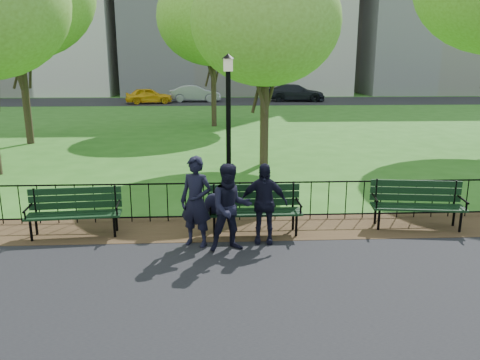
{
  "coord_description": "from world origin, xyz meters",
  "views": [
    {
      "loc": [
        -0.3,
        -7.97,
        3.47
      ],
      "look_at": [
        0.18,
        1.5,
        1.07
      ],
      "focal_mm": 35.0,
      "sensor_mm": 36.0,
      "label": 1
    }
  ],
  "objects_px": {
    "tree_near_e": "(266,22)",
    "person_right": "(263,203)",
    "lamppost": "(228,122)",
    "sedan_dark": "(296,93)",
    "tree_far_c": "(213,17)",
    "person_left": "(196,202)",
    "sedan_silver": "(195,93)",
    "taxi": "(149,96)",
    "park_bench_left_a": "(75,207)",
    "person_mid": "(231,208)",
    "park_bench_main": "(241,204)",
    "park_bench_right_a": "(417,199)"
  },
  "relations": [
    {
      "from": "tree_near_e",
      "to": "person_right",
      "type": "height_order",
      "value": "tree_near_e"
    },
    {
      "from": "park_bench_left_a",
      "to": "park_bench_right_a",
      "type": "height_order",
      "value": "park_bench_right_a"
    },
    {
      "from": "park_bench_main",
      "to": "taxi",
      "type": "height_order",
      "value": "taxi"
    },
    {
      "from": "lamppost",
      "to": "sedan_dark",
      "type": "height_order",
      "value": "lamppost"
    },
    {
      "from": "park_bench_main",
      "to": "sedan_silver",
      "type": "height_order",
      "value": "sedan_silver"
    },
    {
      "from": "person_mid",
      "to": "sedan_silver",
      "type": "relative_size",
      "value": 0.37
    },
    {
      "from": "park_bench_left_a",
      "to": "lamppost",
      "type": "bearing_deg",
      "value": 33.03
    },
    {
      "from": "person_left",
      "to": "person_mid",
      "type": "height_order",
      "value": "person_left"
    },
    {
      "from": "park_bench_right_a",
      "to": "taxi",
      "type": "distance_m",
      "value": 32.86
    },
    {
      "from": "park_bench_left_a",
      "to": "lamppost",
      "type": "height_order",
      "value": "lamppost"
    },
    {
      "from": "park_bench_right_a",
      "to": "person_right",
      "type": "xyz_separation_m",
      "value": [
        -3.37,
        -0.72,
        0.18
      ]
    },
    {
      "from": "park_bench_main",
      "to": "sedan_silver",
      "type": "xyz_separation_m",
      "value": [
        -2.3,
        33.28,
        0.1
      ]
    },
    {
      "from": "park_bench_left_a",
      "to": "park_bench_main",
      "type": "bearing_deg",
      "value": -7.28
    },
    {
      "from": "person_left",
      "to": "sedan_silver",
      "type": "height_order",
      "value": "person_left"
    },
    {
      "from": "park_bench_right_a",
      "to": "sedan_dark",
      "type": "relative_size",
      "value": 0.38
    },
    {
      "from": "park_bench_right_a",
      "to": "person_left",
      "type": "height_order",
      "value": "person_left"
    },
    {
      "from": "tree_near_e",
      "to": "sedan_dark",
      "type": "height_order",
      "value": "tree_near_e"
    },
    {
      "from": "tree_far_c",
      "to": "sedan_silver",
      "type": "height_order",
      "value": "tree_far_c"
    },
    {
      "from": "tree_near_e",
      "to": "taxi",
      "type": "bearing_deg",
      "value": 106.54
    },
    {
      "from": "park_bench_main",
      "to": "park_bench_right_a",
      "type": "xyz_separation_m",
      "value": [
        3.79,
        0.24,
        -0.03
      ]
    },
    {
      "from": "tree_near_e",
      "to": "person_left",
      "type": "height_order",
      "value": "tree_near_e"
    },
    {
      "from": "taxi",
      "to": "tree_far_c",
      "type": "bearing_deg",
      "value": -171.25
    },
    {
      "from": "person_left",
      "to": "park_bench_main",
      "type": "bearing_deg",
      "value": 57.13
    },
    {
      "from": "person_mid",
      "to": "person_right",
      "type": "distance_m",
      "value": 0.75
    },
    {
      "from": "sedan_silver",
      "to": "sedan_dark",
      "type": "height_order",
      "value": "sedan_dark"
    },
    {
      "from": "taxi",
      "to": "person_left",
      "type": "bearing_deg",
      "value": 177.2
    },
    {
      "from": "person_right",
      "to": "sedan_dark",
      "type": "distance_m",
      "value": 34.51
    },
    {
      "from": "park_bench_right_a",
      "to": "tree_far_c",
      "type": "height_order",
      "value": "tree_far_c"
    },
    {
      "from": "sedan_silver",
      "to": "park_bench_main",
      "type": "bearing_deg",
      "value": -175.62
    },
    {
      "from": "park_bench_right_a",
      "to": "sedan_dark",
      "type": "bearing_deg",
      "value": 92.66
    },
    {
      "from": "tree_near_e",
      "to": "person_right",
      "type": "bearing_deg",
      "value": -95.86
    },
    {
      "from": "tree_far_c",
      "to": "person_right",
      "type": "xyz_separation_m",
      "value": [
        1.01,
        -17.38,
        -4.95
      ]
    },
    {
      "from": "lamppost",
      "to": "tree_near_e",
      "type": "height_order",
      "value": "tree_near_e"
    },
    {
      "from": "person_left",
      "to": "tree_near_e",
      "type": "bearing_deg",
      "value": 98.54
    },
    {
      "from": "tree_near_e",
      "to": "sedan_dark",
      "type": "distance_m",
      "value": 27.55
    },
    {
      "from": "person_mid",
      "to": "tree_near_e",
      "type": "bearing_deg",
      "value": 68.0
    },
    {
      "from": "person_mid",
      "to": "sedan_silver",
      "type": "bearing_deg",
      "value": 81.83
    },
    {
      "from": "park_bench_right_a",
      "to": "lamppost",
      "type": "distance_m",
      "value": 4.84
    },
    {
      "from": "park_bench_right_a",
      "to": "sedan_silver",
      "type": "xyz_separation_m",
      "value": [
        -6.09,
        33.03,
        0.13
      ]
    },
    {
      "from": "person_mid",
      "to": "person_right",
      "type": "relative_size",
      "value": 1.05
    },
    {
      "from": "person_mid",
      "to": "person_left",
      "type": "bearing_deg",
      "value": 145.09
    },
    {
      "from": "lamppost",
      "to": "sedan_dark",
      "type": "distance_m",
      "value": 31.59
    },
    {
      "from": "person_right",
      "to": "sedan_dark",
      "type": "relative_size",
      "value": 0.31
    },
    {
      "from": "park_bench_main",
      "to": "person_left",
      "type": "height_order",
      "value": "person_left"
    },
    {
      "from": "park_bench_left_a",
      "to": "park_bench_right_a",
      "type": "distance_m",
      "value": 7.18
    },
    {
      "from": "person_mid",
      "to": "taxi",
      "type": "distance_m",
      "value": 32.95
    },
    {
      "from": "tree_near_e",
      "to": "tree_far_c",
      "type": "distance_m",
      "value": 10.34
    },
    {
      "from": "tree_near_e",
      "to": "sedan_silver",
      "type": "bearing_deg",
      "value": 97.44
    },
    {
      "from": "person_left",
      "to": "person_right",
      "type": "height_order",
      "value": "person_left"
    },
    {
      "from": "lamppost",
      "to": "tree_far_c",
      "type": "xyz_separation_m",
      "value": [
        -0.42,
        14.25,
        3.76
      ]
    }
  ]
}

